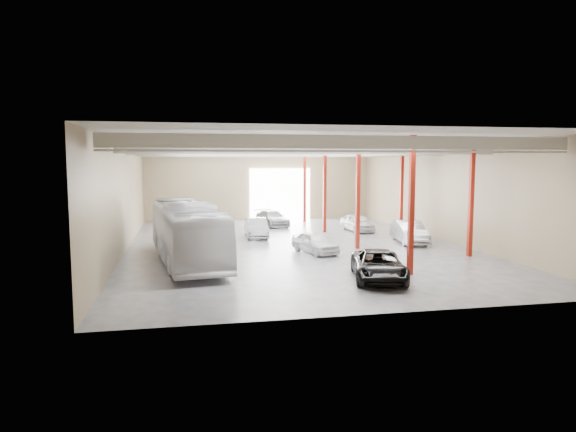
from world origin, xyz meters
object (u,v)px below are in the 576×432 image
object	(u,v)px
car_right_far	(357,223)
car_right_near	(409,232)
black_sedan	(379,266)
car_row_b	(256,228)
coach_bus	(187,232)
car_row_a	(315,242)
car_row_c	(272,218)

from	to	relation	value
car_right_far	car_right_near	bearing A→B (deg)	-82.06
black_sedan	car_row_b	distance (m)	15.61
coach_bus	car_row_a	xyz separation A→B (m)	(7.85, 1.41, -1.04)
coach_bus	black_sedan	xyz separation A→B (m)	(8.99, -6.38, -0.99)
black_sedan	coach_bus	bearing A→B (deg)	158.85
coach_bus	car_row_c	xyz separation A→B (m)	(7.51, 15.18, -1.03)
car_row_a	car_row_c	distance (m)	13.77
car_row_b	car_row_c	world-z (taller)	car_row_b
car_row_c	car_right_far	world-z (taller)	car_right_far
black_sedan	car_row_a	size ratio (longest dim) A/B	1.32
car_row_a	car_row_c	world-z (taller)	car_row_c
car_right_far	car_row_c	bearing A→B (deg)	137.07
black_sedan	car_row_a	world-z (taller)	black_sedan
black_sedan	car_right_far	world-z (taller)	black_sedan
car_right_far	car_row_a	bearing A→B (deg)	-128.70
black_sedan	car_right_near	distance (m)	11.99
car_row_a	car_row_c	bearing A→B (deg)	74.27
coach_bus	car_row_a	bearing A→B (deg)	2.62
black_sedan	car_row_b	xyz separation A→B (m)	(-3.81, 15.14, 0.00)
car_right_near	coach_bus	bearing A→B (deg)	-157.54
car_row_a	car_row_c	xyz separation A→B (m)	(-0.35, 13.77, 0.01)
car_row_a	car_row_b	distance (m)	7.82
car_row_b	car_row_c	distance (m)	6.82
car_right_near	car_right_far	xyz separation A→B (m)	(-1.55, 6.55, -0.08)
car_row_a	car_right_near	xyz separation A→B (m)	(7.45, 2.41, 0.12)
car_row_a	car_row_c	size ratio (longest dim) A/B	0.83
car_right_near	black_sedan	bearing A→B (deg)	-113.29
coach_bus	car_row_a	distance (m)	8.04
coach_bus	car_row_c	bearing A→B (deg)	56.12
coach_bus	car_row_b	size ratio (longest dim) A/B	2.82
car_right_far	car_row_b	bearing A→B (deg)	-174.70
car_right_far	coach_bus	bearing A→B (deg)	-148.32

